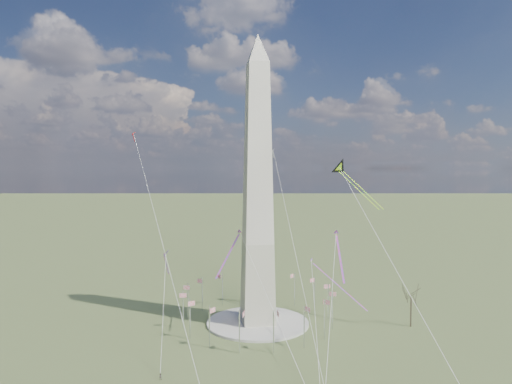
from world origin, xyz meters
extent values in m
plane|color=#505B2D|center=(0.00, 0.00, 0.00)|extent=(2000.00, 2000.00, 0.00)
cylinder|color=#B1ACA2|center=(0.00, 0.00, 0.40)|extent=(36.00, 36.00, 0.80)
pyramid|color=silver|center=(0.00, 0.00, 95.80)|extent=(9.90, 9.90, 10.00)
cylinder|color=white|center=(26.00, 0.00, 6.50)|extent=(0.36, 0.36, 13.00)
cube|color=red|center=(26.00, 1.30, 11.80)|extent=(2.40, 0.08, 1.50)
cylinder|color=white|center=(24.02, 9.95, 6.50)|extent=(0.36, 0.36, 13.00)
cube|color=red|center=(23.52, 11.15, 11.80)|extent=(2.25, 0.99, 1.50)
cylinder|color=white|center=(18.38, 18.38, 6.50)|extent=(0.36, 0.36, 13.00)
cube|color=red|center=(17.47, 19.30, 11.80)|extent=(1.75, 1.75, 1.50)
cylinder|color=white|center=(9.95, 24.02, 6.50)|extent=(0.36, 0.36, 13.00)
cube|color=red|center=(8.75, 24.52, 11.80)|extent=(0.99, 2.25, 1.50)
cylinder|color=white|center=(0.00, 26.00, 6.50)|extent=(0.36, 0.36, 13.00)
cube|color=red|center=(-1.30, 26.00, 11.80)|extent=(0.08, 2.40, 1.50)
cylinder|color=white|center=(-9.95, 24.02, 6.50)|extent=(0.36, 0.36, 13.00)
cube|color=red|center=(-11.15, 23.52, 11.80)|extent=(0.99, 2.25, 1.50)
cylinder|color=white|center=(-18.38, 18.38, 6.50)|extent=(0.36, 0.36, 13.00)
cube|color=red|center=(-19.30, 17.47, 11.80)|extent=(1.75, 1.75, 1.50)
cylinder|color=white|center=(-24.02, 9.95, 6.50)|extent=(0.36, 0.36, 13.00)
cube|color=red|center=(-24.52, 8.75, 11.80)|extent=(2.25, 0.99, 1.50)
cylinder|color=white|center=(-26.00, 0.00, 6.50)|extent=(0.36, 0.36, 13.00)
cube|color=red|center=(-26.00, -1.30, 11.80)|extent=(2.40, 0.08, 1.50)
cylinder|color=white|center=(-24.02, -9.95, 6.50)|extent=(0.36, 0.36, 13.00)
cube|color=red|center=(-23.52, -11.15, 11.80)|extent=(2.25, 0.99, 1.50)
cylinder|color=white|center=(-18.38, -18.38, 6.50)|extent=(0.36, 0.36, 13.00)
cube|color=red|center=(-17.47, -19.30, 11.80)|extent=(1.75, 1.75, 1.50)
cylinder|color=white|center=(-9.95, -24.02, 6.50)|extent=(0.36, 0.36, 13.00)
cube|color=red|center=(-8.75, -24.52, 11.80)|extent=(0.99, 2.25, 1.50)
cylinder|color=white|center=(0.00, -26.00, 6.50)|extent=(0.36, 0.36, 13.00)
cube|color=red|center=(1.30, -26.00, 11.80)|extent=(0.08, 2.40, 1.50)
cylinder|color=white|center=(9.95, -24.02, 6.50)|extent=(0.36, 0.36, 13.00)
cube|color=red|center=(11.15, -23.52, 11.80)|extent=(0.99, 2.25, 1.50)
cylinder|color=white|center=(18.38, -18.38, 6.50)|extent=(0.36, 0.36, 13.00)
cube|color=red|center=(19.30, -17.47, 11.80)|extent=(1.75, 1.75, 1.50)
cylinder|color=white|center=(24.02, -9.95, 6.50)|extent=(0.36, 0.36, 13.00)
cube|color=red|center=(24.52, -8.75, 11.80)|extent=(2.25, 0.99, 1.50)
cylinder|color=#443A29|center=(51.72, -12.19, 5.19)|extent=(0.49, 0.49, 10.38)
imported|color=gray|center=(-32.61, -37.53, 0.85)|extent=(0.85, 0.68, 1.69)
cube|color=#FFF30D|center=(37.51, -2.82, 47.24)|extent=(8.75, 16.59, 12.90)
cube|color=#FFF30D|center=(35.41, -3.89, 47.24)|extent=(8.75, 16.59, 12.90)
cube|color=#371666|center=(-31.56, 3.68, 25.57)|extent=(1.89, 2.90, 2.28)
cube|color=#FC2729|center=(-31.56, 3.68, 21.80)|extent=(1.75, 2.60, 7.87)
cube|color=#FC2729|center=(21.80, -22.55, 27.09)|extent=(4.65, 17.92, 11.43)
cube|color=#FC2729|center=(-11.01, -4.65, 25.64)|extent=(10.20, 16.34, 11.74)
cube|color=#FC2729|center=(30.41, 0.84, 11.82)|extent=(15.26, 17.45, 14.14)
cube|color=red|center=(-44.63, 36.03, 68.95)|extent=(1.33, 1.96, 1.52)
cube|color=red|center=(-44.63, 36.03, 67.30)|extent=(0.99, 1.19, 3.47)
cube|color=silver|center=(15.27, 44.79, 62.90)|extent=(1.21, 1.82, 1.43)
cube|color=silver|center=(15.27, 44.79, 61.35)|extent=(0.89, 1.16, 3.27)
camera|label=1|loc=(-28.63, -155.55, 54.78)|focal=32.00mm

